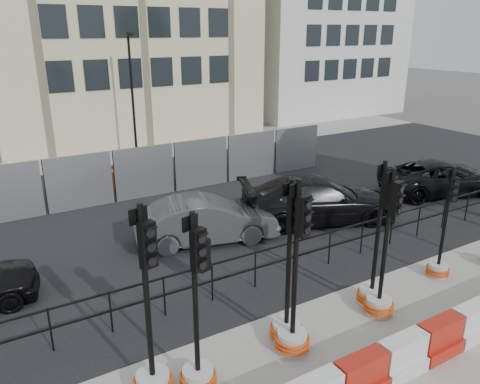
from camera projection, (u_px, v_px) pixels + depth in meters
ground at (323, 297)px, 11.33m from camera, size 120.00×120.00×0.00m
sidewalk_near at (427, 369)px, 8.89m from camera, size 40.00×6.00×0.02m
road at (197, 207)px, 17.00m from camera, size 40.00×14.00×0.03m
sidewalk_far at (121, 154)px, 24.30m from camera, size 40.00×4.00×0.02m
building_white at (312, 3)px, 34.75m from camera, size 12.00×9.06×16.00m
kerb_railing at (294, 252)px, 12.07m from camera, size 18.00×0.04×1.00m
heras_fencing at (166, 171)px, 19.04m from camera, size 14.33×1.72×2.00m
lamp_post_far at (132, 93)px, 22.66m from camera, size 0.12×0.56×6.00m
barrier_row at (421, 348)px, 8.94m from camera, size 16.75×0.50×0.80m
traffic_signal_a at (152, 359)px, 8.05m from camera, size 0.71×0.71×3.62m
traffic_signal_b at (198, 350)px, 8.18m from camera, size 0.68×0.68×3.43m
traffic_signal_c at (287, 310)px, 9.51m from camera, size 0.69×0.69×3.52m
traffic_signal_d at (294, 314)px, 9.15m from camera, size 0.72×0.72×3.63m
traffic_signal_e at (381, 287)px, 10.40m from camera, size 0.68×0.68×3.46m
traffic_signal_f at (375, 272)px, 10.76m from camera, size 0.69×0.69×3.50m
traffic_signal_g at (440, 255)px, 12.05m from camera, size 0.59×0.59×2.99m
car_b at (206, 220)px, 14.06m from camera, size 3.46×4.94×1.40m
car_c at (318, 200)px, 15.57m from camera, size 5.55×6.62×1.52m
car_d at (442, 178)px, 18.25m from camera, size 4.93×6.00×1.32m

